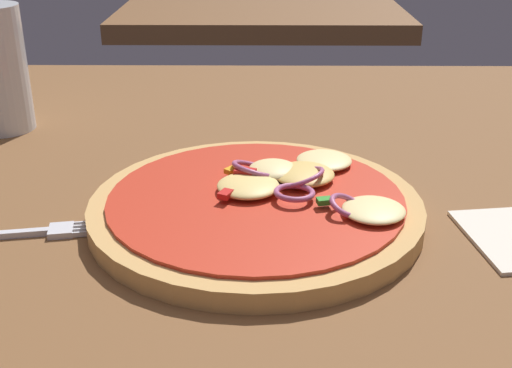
% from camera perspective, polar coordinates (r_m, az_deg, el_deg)
% --- Properties ---
extents(dining_table, '(1.21, 0.89, 0.04)m').
position_cam_1_polar(dining_table, '(0.56, 3.05, -2.87)').
color(dining_table, brown).
rests_on(dining_table, ground).
extents(pizza, '(0.26, 0.26, 0.03)m').
position_cam_1_polar(pizza, '(0.51, 0.35, -1.80)').
color(pizza, tan).
rests_on(pizza, dining_table).
extents(fork, '(0.17, 0.04, 0.01)m').
position_cam_1_polar(fork, '(0.52, -19.61, -4.08)').
color(fork, silver).
rests_on(fork, dining_table).
extents(background_table, '(0.62, 0.56, 0.04)m').
position_cam_1_polar(background_table, '(1.56, 0.47, 14.91)').
color(background_table, brown).
rests_on(background_table, ground).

